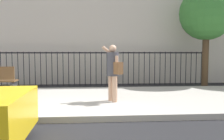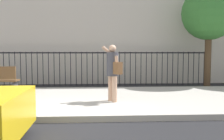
% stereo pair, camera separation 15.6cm
% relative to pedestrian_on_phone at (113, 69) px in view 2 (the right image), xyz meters
% --- Properties ---
extents(ground_plane, '(60.00, 60.00, 0.00)m').
position_rel_pedestrian_on_phone_xyz_m(ground_plane, '(-1.10, -1.54, -1.10)').
color(ground_plane, black).
extents(sidewalk, '(28.00, 4.40, 0.15)m').
position_rel_pedestrian_on_phone_xyz_m(sidewalk, '(-1.10, 0.66, -1.03)').
color(sidewalk, '#B2ADA3').
rests_on(sidewalk, ground).
extents(iron_fence, '(12.03, 0.04, 1.60)m').
position_rel_pedestrian_on_phone_xyz_m(iron_fence, '(-1.10, 4.36, -0.08)').
color(iron_fence, black).
rests_on(iron_fence, ground).
extents(pedestrian_on_phone, '(0.59, 0.72, 1.64)m').
position_rel_pedestrian_on_phone_xyz_m(pedestrian_on_phone, '(0.00, 0.00, 0.00)').
color(pedestrian_on_phone, tan).
rests_on(pedestrian_on_phone, sidewalk).
extents(street_tree_mid, '(2.35, 2.35, 4.45)m').
position_rel_pedestrian_on_phone_xyz_m(street_tree_mid, '(4.37, 3.40, 2.15)').
color(street_tree_mid, '#4C3823').
rests_on(street_tree_mid, ground).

